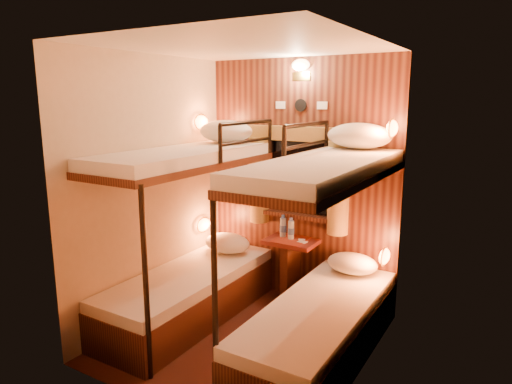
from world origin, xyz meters
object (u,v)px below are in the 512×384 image
Objects in this scene: bottle_right at (291,230)px; bottle_left at (283,227)px; bunk_right at (320,291)px; table at (291,262)px; bunk_left at (189,261)px.

bottle_left is at bearing 162.73° from bottle_right.
bottle_right is (0.11, -0.03, -0.00)m from bottle_left.
bottle_left is at bearing 132.55° from bunk_right.
table is (-0.65, 0.78, -0.14)m from bunk_right.
bunk_right reaches higher than bottle_left.
bunk_left reaches higher than bottle_right.
bunk_right is 8.37× the size of bottle_left.
table is at bearing 50.33° from bunk_left.
table is at bearing 129.67° from bunk_right.
table is 2.99× the size of bottle_right.
bunk_right is at bearing -50.53° from bottle_right.
bunk_left is at bearing -128.73° from bottle_right.
bunk_right is 1.14m from bottle_left.
table is 0.33m from bottle_right.
bunk_right reaches higher than table.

